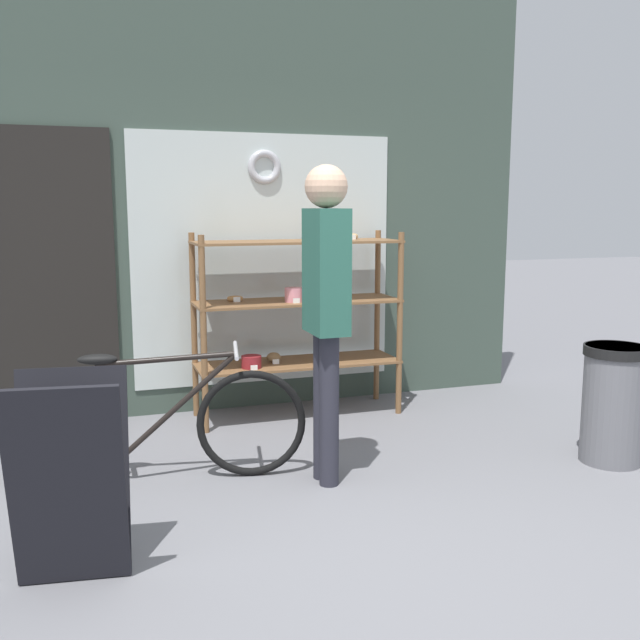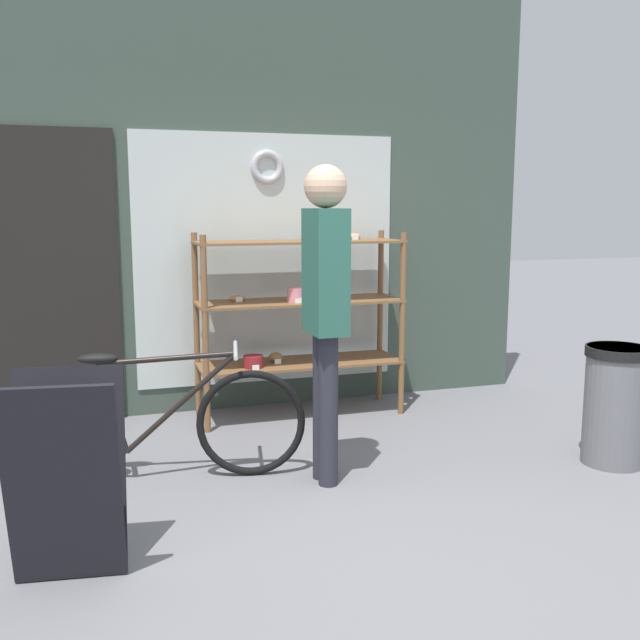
# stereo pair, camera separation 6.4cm
# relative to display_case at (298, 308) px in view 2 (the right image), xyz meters

# --- Properties ---
(ground_plane) EXTENTS (30.00, 30.00, 0.00)m
(ground_plane) POSITION_rel_display_case_xyz_m (-0.35, -2.29, -0.81)
(ground_plane) COLOR slate
(storefront_facade) EXTENTS (4.70, 0.13, 3.35)m
(storefront_facade) POSITION_rel_display_case_xyz_m (-0.39, 0.38, 0.82)
(storefront_facade) COLOR #3D4C42
(storefront_facade) RESTS_ON ground_plane
(display_case) EXTENTS (1.51, 0.47, 1.37)m
(display_case) POSITION_rel_display_case_xyz_m (0.00, 0.00, 0.00)
(display_case) COLOR brown
(display_case) RESTS_ON ground_plane
(bicycle) EXTENTS (1.70, 0.49, 0.76)m
(bicycle) POSITION_rel_display_case_xyz_m (-1.14, -0.99, -0.47)
(bicycle) COLOR black
(bicycle) RESTS_ON ground_plane
(sandwich_board) EXTENTS (0.51, 0.44, 0.88)m
(sandwich_board) POSITION_rel_display_case_xyz_m (-1.58, -2.02, -0.37)
(sandwich_board) COLOR black
(sandwich_board) RESTS_ON ground_plane
(pedestrian) EXTENTS (0.23, 0.32, 1.78)m
(pedestrian) POSITION_rel_display_case_xyz_m (-0.22, -1.31, 0.25)
(pedestrian) COLOR #282833
(pedestrian) RESTS_ON ground_plane
(trash_bin) EXTENTS (0.39, 0.39, 0.73)m
(trash_bin) POSITION_rel_display_case_xyz_m (1.55, -1.57, -0.42)
(trash_bin) COLOR slate
(trash_bin) RESTS_ON ground_plane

